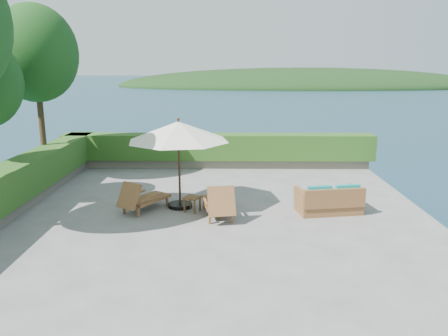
{
  "coord_description": "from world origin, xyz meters",
  "views": [
    {
      "loc": [
        0.47,
        -11.64,
        4.04
      ],
      "look_at": [
        0.3,
        0.8,
        1.1
      ],
      "focal_mm": 35.0,
      "sensor_mm": 36.0,
      "label": 1
    }
  ],
  "objects_px": {
    "lounge_right": "(218,203)",
    "side_table": "(192,199)",
    "lounge_left": "(142,198)",
    "wicker_loveseat": "(329,201)",
    "patio_umbrella": "(178,132)"
  },
  "relations": [
    {
      "from": "lounge_right",
      "to": "side_table",
      "type": "xyz_separation_m",
      "value": [
        -0.75,
        0.46,
        -0.06
      ]
    },
    {
      "from": "lounge_left",
      "to": "wicker_loveseat",
      "type": "relative_size",
      "value": 0.9
    },
    {
      "from": "patio_umbrella",
      "to": "lounge_left",
      "type": "xyz_separation_m",
      "value": [
        -1.03,
        -0.36,
        -1.82
      ]
    },
    {
      "from": "lounge_left",
      "to": "wicker_loveseat",
      "type": "distance_m",
      "value": 5.26
    },
    {
      "from": "wicker_loveseat",
      "to": "side_table",
      "type": "bearing_deg",
      "value": 169.59
    },
    {
      "from": "patio_umbrella",
      "to": "side_table",
      "type": "height_order",
      "value": "patio_umbrella"
    },
    {
      "from": "side_table",
      "to": "lounge_right",
      "type": "bearing_deg",
      "value": -31.63
    },
    {
      "from": "lounge_right",
      "to": "wicker_loveseat",
      "type": "xyz_separation_m",
      "value": [
        3.09,
        0.39,
        -0.08
      ]
    },
    {
      "from": "lounge_left",
      "to": "side_table",
      "type": "bearing_deg",
      "value": 31.95
    },
    {
      "from": "lounge_left",
      "to": "side_table",
      "type": "relative_size",
      "value": 3.12
    },
    {
      "from": "side_table",
      "to": "wicker_loveseat",
      "type": "bearing_deg",
      "value": -1.02
    },
    {
      "from": "lounge_left",
      "to": "side_table",
      "type": "height_order",
      "value": "lounge_left"
    },
    {
      "from": "lounge_left",
      "to": "patio_umbrella",
      "type": "bearing_deg",
      "value": 52.34
    },
    {
      "from": "patio_umbrella",
      "to": "wicker_loveseat",
      "type": "bearing_deg",
      "value": -6.15
    },
    {
      "from": "lounge_left",
      "to": "wicker_loveseat",
      "type": "height_order",
      "value": "lounge_left"
    }
  ]
}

